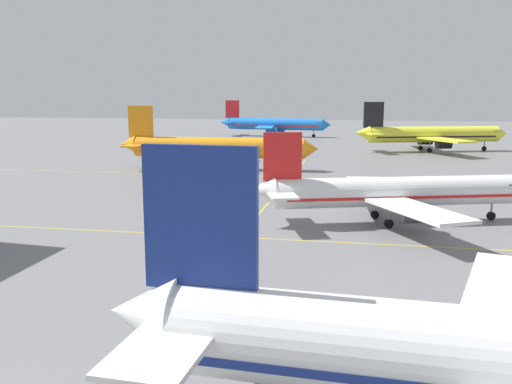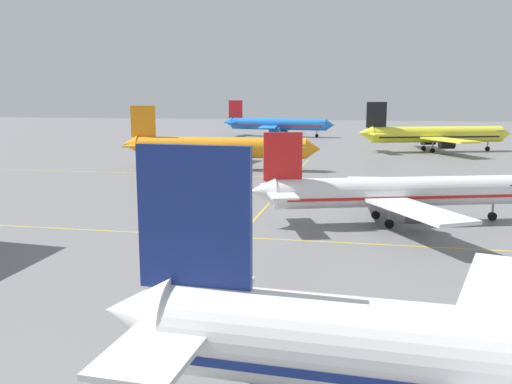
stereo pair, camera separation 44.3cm
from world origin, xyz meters
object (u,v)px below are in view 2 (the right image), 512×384
(airliner_second_row, at_px, (394,192))
(airliner_third_row, at_px, (218,148))
(airliner_far_left_stand, at_px, (435,135))
(airliner_far_right_stand, at_px, (277,124))

(airliner_second_row, distance_m, airliner_third_row, 51.13)
(airliner_second_row, height_order, airliner_far_left_stand, airliner_far_left_stand)
(airliner_third_row, xyz_separation_m, airliner_far_right_stand, (-2.12, 85.39, 0.01))
(airliner_second_row, xyz_separation_m, airliner_far_left_stand, (13.61, 83.21, 0.72))
(airliner_second_row, xyz_separation_m, airliner_third_row, (-31.27, 40.44, 0.61))
(airliner_second_row, height_order, airliner_third_row, airliner_third_row)
(airliner_third_row, height_order, airliner_far_right_stand, airliner_far_right_stand)
(airliner_third_row, distance_m, airliner_far_right_stand, 85.42)
(airliner_third_row, bearing_deg, airliner_far_left_stand, 43.62)
(airliner_second_row, xyz_separation_m, airliner_far_right_stand, (-33.39, 125.83, 0.62))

